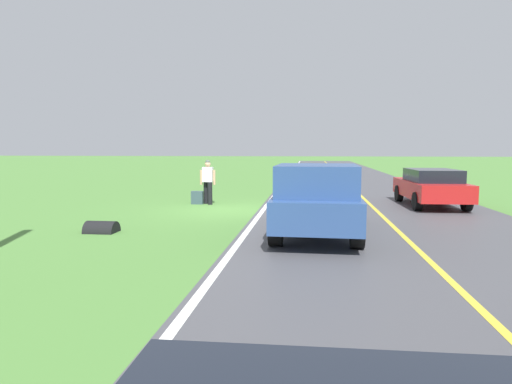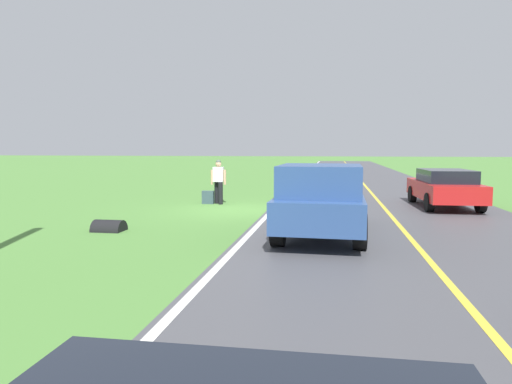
% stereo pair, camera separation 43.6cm
% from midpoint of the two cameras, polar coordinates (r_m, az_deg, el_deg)
% --- Properties ---
extents(ground_plane, '(200.00, 200.00, 0.00)m').
position_cam_midpoint_polar(ground_plane, '(15.91, -4.15, -2.35)').
color(ground_plane, '#4C7F38').
extents(road_surface, '(8.35, 120.00, 0.00)m').
position_cam_midpoint_polar(road_surface, '(15.77, 14.63, -2.59)').
color(road_surface, '#47474C').
rests_on(road_surface, ground).
extents(lane_edge_line, '(0.16, 117.60, 0.00)m').
position_cam_midpoint_polar(lane_edge_line, '(15.73, 0.05, -2.41)').
color(lane_edge_line, silver).
rests_on(lane_edge_line, ground).
extents(lane_centre_line, '(0.14, 117.60, 0.00)m').
position_cam_midpoint_polar(lane_centre_line, '(15.76, 14.63, -2.58)').
color(lane_centre_line, gold).
rests_on(lane_centre_line, ground).
extents(hitchhiker_walking, '(0.62, 0.51, 1.75)m').
position_cam_midpoint_polar(hitchhiker_walking, '(17.67, -6.84, 1.62)').
color(hitchhiker_walking, black).
rests_on(hitchhiker_walking, ground).
extents(suitcase_carried, '(0.46, 0.20, 0.52)m').
position_cam_midpoint_polar(suitcase_carried, '(17.77, -8.19, -0.72)').
color(suitcase_carried, '#384C56').
rests_on(suitcase_carried, ground).
extents(pickup_truck_passing, '(2.20, 5.45, 1.82)m').
position_cam_midpoint_polar(pickup_truck_passing, '(11.40, 6.71, -0.67)').
color(pickup_truck_passing, '#2D4C84').
rests_on(pickup_truck_passing, ground).
extents(sedan_near_oncoming, '(2.04, 4.46, 1.41)m').
position_cam_midpoint_polar(sedan_near_oncoming, '(18.18, 20.74, 0.69)').
color(sedan_near_oncoming, red).
rests_on(sedan_near_oncoming, ground).
extents(drainage_culvert, '(0.80, 0.60, 0.60)m').
position_cam_midpoint_polar(drainage_culvert, '(12.55, -20.01, -4.85)').
color(drainage_culvert, black).
rests_on(drainage_culvert, ground).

